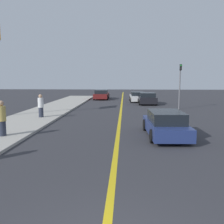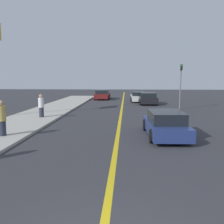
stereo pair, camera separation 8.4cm
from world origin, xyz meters
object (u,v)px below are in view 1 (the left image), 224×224
(car_ahead_center, at_px, (147,99))
(pedestrian_mid_group, at_px, (2,118))
(car_near_right_lane, at_px, (165,124))
(pedestrian_far_standing, at_px, (41,106))
(car_far_distant, at_px, (137,97))
(car_parked_left_lot, at_px, (101,95))
(traffic_light, at_px, (180,82))

(car_ahead_center, height_order, pedestrian_mid_group, pedestrian_mid_group)
(car_near_right_lane, bearing_deg, pedestrian_mid_group, -176.26)
(car_near_right_lane, height_order, pedestrian_far_standing, pedestrian_far_standing)
(car_near_right_lane, height_order, car_far_distant, car_near_right_lane)
(car_parked_left_lot, bearing_deg, pedestrian_mid_group, -96.99)
(pedestrian_mid_group, xyz_separation_m, pedestrian_far_standing, (-0.06, 5.87, -0.04))
(pedestrian_mid_group, relative_size, traffic_light, 0.41)
(car_near_right_lane, height_order, pedestrian_mid_group, pedestrian_mid_group)
(car_far_distant, distance_m, traffic_light, 8.65)
(car_far_distant, bearing_deg, car_parked_left_lot, 144.77)
(pedestrian_mid_group, bearing_deg, car_near_right_lane, 5.93)
(car_ahead_center, xyz_separation_m, car_parked_left_lot, (-5.74, 6.27, 0.01))
(car_ahead_center, distance_m, traffic_light, 5.58)
(car_ahead_center, height_order, car_parked_left_lot, car_parked_left_lot)
(car_far_distant, xyz_separation_m, pedestrian_mid_group, (-7.55, -19.55, 0.39))
(pedestrian_far_standing, bearing_deg, car_ahead_center, 51.02)
(traffic_light, bearing_deg, pedestrian_far_standing, -151.61)
(car_ahead_center, relative_size, car_far_distant, 0.89)
(car_ahead_center, xyz_separation_m, traffic_light, (2.58, -4.55, 1.92))
(car_near_right_lane, height_order, traffic_light, traffic_light)
(car_near_right_lane, bearing_deg, pedestrian_far_standing, 145.91)
(car_ahead_center, xyz_separation_m, pedestrian_far_standing, (-8.56, -10.57, 0.32))
(car_near_right_lane, xyz_separation_m, traffic_light, (3.04, 11.06, 1.93))
(car_ahead_center, bearing_deg, car_near_right_lane, -92.09)
(car_parked_left_lot, bearing_deg, car_far_distant, -33.49)
(car_near_right_lane, relative_size, car_parked_left_lot, 0.99)
(car_ahead_center, bearing_deg, car_far_distant, 106.48)
(car_far_distant, relative_size, traffic_light, 1.03)
(pedestrian_mid_group, distance_m, traffic_light, 16.33)
(pedestrian_mid_group, bearing_deg, car_ahead_center, 62.69)
(car_parked_left_lot, xyz_separation_m, pedestrian_mid_group, (-2.75, -22.71, 0.35))
(pedestrian_far_standing, height_order, traffic_light, traffic_light)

